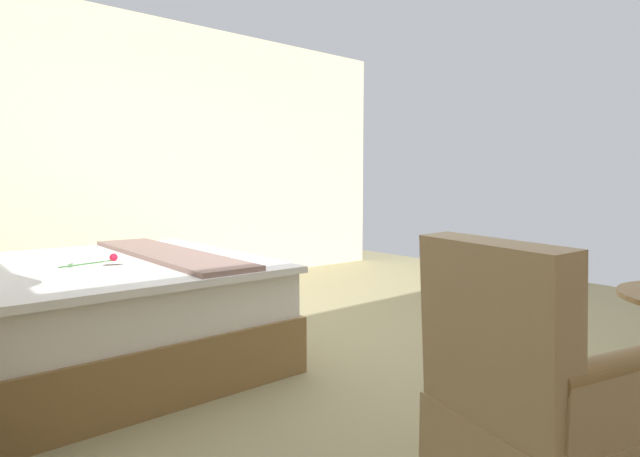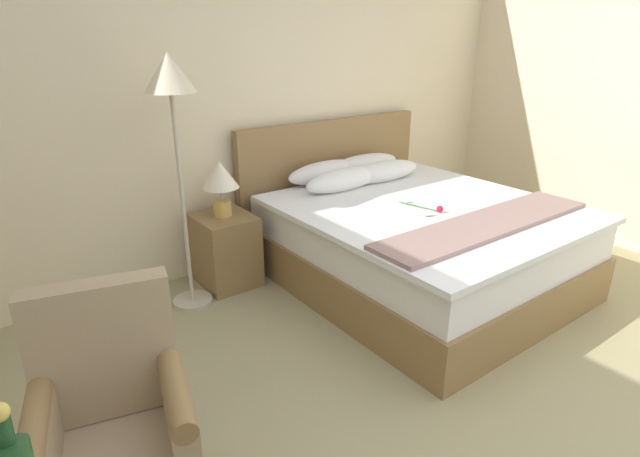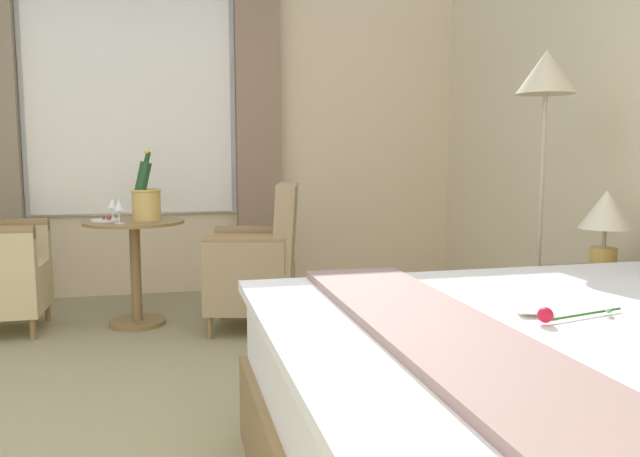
# 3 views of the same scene
# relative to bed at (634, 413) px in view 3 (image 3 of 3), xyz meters

# --- Properties ---
(ground_plane) EXTENTS (7.22, 7.22, 0.00)m
(ground_plane) POSITION_rel_bed_xyz_m (-0.84, -1.66, -0.36)
(ground_plane) COLOR #998F66
(wall_window_side) EXTENTS (0.27, 5.63, 2.86)m
(wall_window_side) POSITION_rel_bed_xyz_m (-3.74, -1.66, 1.07)
(wall_window_side) COLOR beige
(wall_window_side) RESTS_ON ground
(bed) EXTENTS (1.90, 2.19, 1.13)m
(bed) POSITION_rel_bed_xyz_m (0.00, 0.00, 0.00)
(bed) COLOR olive
(bed) RESTS_ON ground
(nightstand) EXTENTS (0.43, 0.47, 0.55)m
(nightstand) POSITION_rel_bed_xyz_m (-1.19, 0.80, -0.08)
(nightstand) COLOR olive
(nightstand) RESTS_ON ground
(bedside_lamp) EXTENTS (0.27, 0.27, 0.42)m
(bedside_lamp) POSITION_rel_bed_xyz_m (-1.19, 0.80, 0.48)
(bedside_lamp) COLOR tan
(bedside_lamp) RESTS_ON nightstand
(floor_lamp_brass) EXTENTS (0.33, 0.33, 1.73)m
(floor_lamp_brass) POSITION_rel_bed_xyz_m (-1.55, 0.65, 1.09)
(floor_lamp_brass) COLOR #C0B79E
(floor_lamp_brass) RESTS_ON ground
(side_table_round) EXTENTS (0.66, 0.66, 0.71)m
(side_table_round) POSITION_rel_bed_xyz_m (-2.75, -1.62, 0.09)
(side_table_round) COLOR olive
(side_table_round) RESTS_ON ground
(champagne_bucket) EXTENTS (0.20, 0.20, 0.48)m
(champagne_bucket) POSITION_rel_bed_xyz_m (-2.75, -1.55, 0.49)
(champagne_bucket) COLOR tan
(champagne_bucket) RESTS_ON side_table_round
(wine_glass_near_bucket) EXTENTS (0.07, 0.07, 0.15)m
(wine_glass_near_bucket) POSITION_rel_bed_xyz_m (-2.83, -1.76, 0.46)
(wine_glass_near_bucket) COLOR white
(wine_glass_near_bucket) RESTS_ON side_table_round
(wine_glass_near_edge) EXTENTS (0.07, 0.07, 0.15)m
(wine_glass_near_edge) POSITION_rel_bed_xyz_m (-2.58, -1.71, 0.46)
(wine_glass_near_edge) COLOR white
(wine_glass_near_edge) RESTS_ON side_table_round
(snack_plate) EXTENTS (0.19, 0.19, 0.04)m
(snack_plate) POSITION_rel_bed_xyz_m (-2.75, -1.80, 0.36)
(snack_plate) COLOR white
(snack_plate) RESTS_ON side_table_round
(armchair_by_window) EXTENTS (0.67, 0.69, 0.97)m
(armchair_by_window) POSITION_rel_bed_xyz_m (-2.45, -0.83, 0.07)
(armchair_by_window) COLOR olive
(armchair_by_window) RESTS_ON ground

